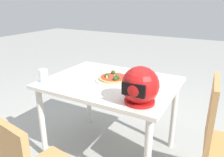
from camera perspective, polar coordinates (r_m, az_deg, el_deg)
ground_plane at (r=2.20m, az=-0.40°, el=-18.33°), size 14.00×14.00×0.00m
dining_table at (r=1.87m, az=-0.45°, el=-3.17°), size 1.08×0.82×0.71m
pizza_plate at (r=1.86m, az=0.45°, el=-0.32°), size 0.31×0.31×0.01m
pizza at (r=1.85m, az=0.44°, el=0.24°), size 0.25×0.25×0.06m
motorcycle_helmet at (r=1.43m, az=7.33°, el=-1.96°), size 0.25×0.25×0.25m
drinking_glass at (r=1.89m, az=-17.40°, el=0.72°), size 0.07×0.07×0.11m
chair_side at (r=1.63m, az=27.02°, el=-14.01°), size 0.43×0.43×0.90m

